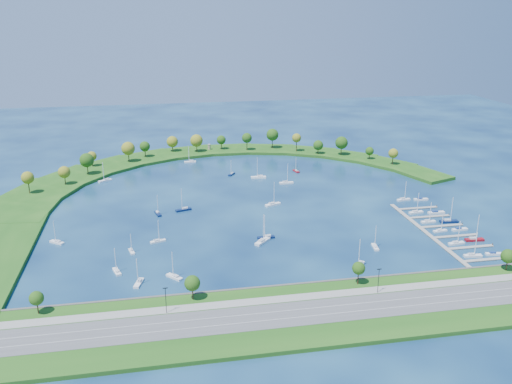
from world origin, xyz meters
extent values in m
plane|color=#071940|center=(0.00, 0.00, 0.00)|extent=(700.00, 700.00, 0.00)
cube|color=#1A4B14|center=(0.00, -124.00, 0.80)|extent=(420.00, 42.00, 1.60)
cube|color=#474442|center=(0.00, -102.50, 0.90)|extent=(420.00, 1.20, 1.80)
cube|color=#515154|center=(0.00, -124.00, 1.66)|extent=(420.00, 16.00, 0.12)
cube|color=gray|center=(0.00, -113.00, 1.66)|extent=(420.00, 5.00, 0.12)
cube|color=silver|center=(0.00, -126.50, 1.73)|extent=(420.00, 0.15, 0.02)
cube|color=silver|center=(0.00, -121.50, 1.73)|extent=(420.00, 0.15, 0.02)
cylinder|color=#382314|center=(-95.00, -107.00, 4.05)|extent=(0.56, 0.56, 4.90)
sphere|color=#264511|center=(-95.00, -107.00, 7.54)|extent=(5.20, 5.20, 5.20)
cylinder|color=#382314|center=(-40.00, -107.00, 4.22)|extent=(0.56, 0.56, 5.25)
sphere|color=#264511|center=(-40.00, -107.00, 8.05)|extent=(6.00, 6.00, 6.00)
cylinder|color=#382314|center=(25.00, -107.00, 4.40)|extent=(0.56, 0.56, 5.60)
sphere|color=#264511|center=(25.00, -107.00, 8.24)|extent=(5.20, 5.20, 5.20)
cylinder|color=#382314|center=(90.00, -107.00, 4.05)|extent=(0.56, 0.56, 4.90)
sphere|color=#264511|center=(90.00, -107.00, 7.70)|extent=(6.00, 6.00, 6.00)
cylinder|color=black|center=(-50.00, -115.00, 6.60)|extent=(0.24, 0.24, 10.00)
cylinder|color=black|center=(30.00, -115.00, 6.60)|extent=(0.24, 0.24, 10.00)
cube|color=#1A4B14|center=(-126.75, 7.81, 1.00)|extent=(43.73, 48.72, 2.00)
cube|color=#1A4B14|center=(-118.83, 37.57, 1.00)|extent=(50.23, 54.30, 2.00)
cube|color=#1A4B14|center=(-104.03, 64.58, 1.00)|extent=(54.07, 56.09, 2.00)
cube|color=#1A4B14|center=(-83.21, 87.27, 1.00)|extent=(55.20, 54.07, 2.00)
cube|color=#1A4B14|center=(-57.57, 104.32, 1.00)|extent=(53.65, 48.47, 2.00)
cube|color=#1A4B14|center=(-28.60, 114.76, 1.00)|extent=(49.62, 39.75, 2.00)
cube|color=#1A4B14|center=(2.03, 117.98, 1.00)|extent=(44.32, 29.96, 2.00)
cube|color=#1A4B14|center=(32.54, 113.79, 1.00)|extent=(49.49, 38.05, 2.00)
cube|color=#1A4B14|center=(61.17, 102.44, 1.00)|extent=(51.13, 44.12, 2.00)
cube|color=#1A4B14|center=(86.25, 84.58, 1.00)|extent=(49.19, 47.96, 2.00)
cube|color=#1A4B14|center=(106.34, 61.24, 1.00)|extent=(43.90, 49.49, 2.00)
cube|color=#1A4B14|center=(120.28, 33.78, 1.00)|extent=(35.67, 48.74, 2.00)
cylinder|color=#382314|center=(-124.92, 32.88, 6.08)|extent=(0.56, 0.56, 8.15)
sphere|color=#666717|center=(-124.92, 32.88, 11.62)|extent=(7.33, 7.33, 7.33)
cylinder|color=#382314|center=(-106.68, 46.91, 5.20)|extent=(0.56, 0.56, 6.39)
sphere|color=#666717|center=(-106.68, 46.91, 9.87)|extent=(7.40, 7.40, 7.40)
cylinder|color=#382314|center=(-95.23, 66.64, 5.85)|extent=(0.56, 0.56, 7.69)
sphere|color=#264511|center=(-95.23, 66.64, 11.54)|extent=(9.22, 9.22, 9.22)
cylinder|color=#382314|center=(-94.09, 85.82, 4.93)|extent=(0.56, 0.56, 5.87)
sphere|color=#666717|center=(-94.09, 85.82, 9.18)|extent=(6.56, 6.56, 6.56)
cylinder|color=#382314|center=(-69.91, 93.09, 5.87)|extent=(0.56, 0.56, 7.73)
sphere|color=#666717|center=(-69.91, 93.09, 11.62)|extent=(9.43, 9.43, 9.43)
cylinder|color=#382314|center=(-58.62, 104.51, 5.16)|extent=(0.56, 0.56, 6.31)
sphere|color=#264511|center=(-58.62, 104.51, 9.81)|extent=(7.47, 7.47, 7.47)
cylinder|color=#382314|center=(-38.32, 117.23, 4.86)|extent=(0.56, 0.56, 5.73)
sphere|color=#666717|center=(-38.32, 117.23, 9.44)|extent=(8.55, 8.55, 8.55)
cylinder|color=#382314|center=(-20.42, 112.65, 5.34)|extent=(0.56, 0.56, 6.68)
sphere|color=#666717|center=(-20.42, 112.65, 10.57)|extent=(9.41, 9.41, 9.41)
cylinder|color=#382314|center=(-1.18, 116.94, 4.97)|extent=(0.56, 0.56, 5.94)
sphere|color=#264511|center=(-1.18, 116.94, 9.32)|extent=(6.91, 6.91, 6.91)
cylinder|color=#382314|center=(17.68, 110.58, 5.98)|extent=(0.56, 0.56, 7.96)
sphere|color=#264511|center=(17.68, 110.58, 11.48)|extent=(7.61, 7.61, 7.61)
cylinder|color=#382314|center=(38.03, 112.92, 6.36)|extent=(0.56, 0.56, 8.73)
sphere|color=#264511|center=(38.03, 112.92, 12.60)|extent=(9.34, 9.34, 9.34)
cylinder|color=#382314|center=(53.84, 99.98, 6.48)|extent=(0.56, 0.56, 8.96)
sphere|color=#666717|center=(53.84, 99.98, 12.34)|extent=(6.87, 6.87, 6.87)
cylinder|color=#382314|center=(67.94, 90.18, 4.47)|extent=(0.56, 0.56, 4.94)
sphere|color=#264511|center=(67.94, 90.18, 8.43)|extent=(7.46, 7.46, 7.46)
cylinder|color=#382314|center=(83.62, 83.48, 5.68)|extent=(0.56, 0.56, 7.37)
sphere|color=#264511|center=(83.62, 83.48, 11.22)|extent=(9.24, 9.24, 9.24)
cylinder|color=#382314|center=(99.64, 68.46, 4.40)|extent=(0.56, 0.56, 4.79)
sphere|color=#264511|center=(99.64, 68.46, 7.99)|extent=(5.96, 5.96, 5.96)
cylinder|color=#382314|center=(110.18, 51.97, 5.34)|extent=(0.56, 0.56, 6.67)
sphere|color=#666717|center=(110.18, 51.97, 10.02)|extent=(6.73, 6.73, 6.73)
cylinder|color=gray|center=(-10.52, 117.51, 3.95)|extent=(2.20, 2.20, 3.90)
cylinder|color=gray|center=(-10.52, 117.51, 6.05)|extent=(2.60, 2.60, 0.30)
cube|color=gray|center=(78.00, -61.00, 0.35)|extent=(2.20, 82.00, 0.40)
cube|color=gray|center=(90.10, -94.00, 0.35)|extent=(22.00, 2.00, 0.40)
cylinder|color=#382314|center=(101.00, -94.00, 0.60)|extent=(0.36, 0.36, 1.60)
cube|color=gray|center=(90.10, -80.80, 0.35)|extent=(22.00, 2.00, 0.40)
cylinder|color=#382314|center=(101.00, -80.80, 0.60)|extent=(0.36, 0.36, 1.60)
cube|color=gray|center=(90.10, -67.60, 0.35)|extent=(22.00, 2.00, 0.40)
cylinder|color=#382314|center=(101.00, -67.60, 0.60)|extent=(0.36, 0.36, 1.60)
cube|color=gray|center=(90.10, -54.40, 0.35)|extent=(22.00, 2.00, 0.40)
cylinder|color=#382314|center=(101.00, -54.40, 0.60)|extent=(0.36, 0.36, 1.60)
cube|color=gray|center=(90.10, -41.20, 0.35)|extent=(22.00, 2.00, 0.40)
cylinder|color=#382314|center=(101.00, -41.20, 0.60)|extent=(0.36, 0.36, 1.60)
cube|color=gray|center=(90.10, -28.00, 0.35)|extent=(22.00, 2.00, 0.40)
cylinder|color=#382314|center=(101.00, -28.00, 0.60)|extent=(0.36, 0.36, 1.60)
cube|color=white|center=(-27.23, 90.00, 0.50)|extent=(8.36, 2.54, 1.00)
cube|color=silver|center=(-26.40, 90.02, 1.35)|extent=(2.95, 1.70, 0.70)
cylinder|color=silver|center=(-27.89, 89.98, 6.60)|extent=(0.32, 0.32, 11.21)
cube|color=white|center=(-69.51, -76.26, 0.44)|extent=(4.25, 7.64, 0.88)
cube|color=silver|center=(-69.28, -76.96, 1.19)|extent=(2.18, 2.90, 0.62)
cylinder|color=silver|center=(-69.70, -75.70, 5.86)|extent=(0.32, 0.32, 9.95)
cube|color=white|center=(-83.76, 54.97, 0.52)|extent=(8.63, 6.55, 1.04)
cube|color=silver|center=(-83.02, 55.42, 1.40)|extent=(3.46, 3.02, 0.73)
cylinder|color=silver|center=(-84.35, 54.61, 6.86)|extent=(0.32, 0.32, 11.65)
cube|color=white|center=(-52.02, -47.67, 0.44)|extent=(7.63, 4.39, 0.88)
cube|color=silver|center=(-52.71, -47.92, 1.19)|extent=(2.91, 2.22, 0.62)
cylinder|color=silver|center=(-51.46, -47.48, 5.86)|extent=(0.32, 0.32, 9.94)
cube|color=maroon|center=(41.72, 53.64, 0.40)|extent=(3.57, 7.01, 0.81)
cube|color=silver|center=(41.89, 52.99, 1.09)|extent=(1.89, 2.62, 0.57)
cylinder|color=silver|center=(41.58, 54.16, 5.36)|extent=(0.32, 0.32, 9.11)
cube|color=white|center=(29.00, 29.17, 0.53)|extent=(8.95, 2.80, 1.06)
cube|color=silver|center=(28.12, 29.14, 1.44)|extent=(3.16, 1.85, 0.74)
cylinder|color=silver|center=(29.71, 29.20, 7.05)|extent=(0.32, 0.32, 11.97)
cube|color=white|center=(-3.48, -57.25, 0.58)|extent=(8.66, 8.70, 1.15)
cube|color=silver|center=(-4.15, -57.93, 1.55)|extent=(3.70, 3.71, 0.81)
cylinder|color=silver|center=(-2.94, -56.70, 7.63)|extent=(0.32, 0.32, 12.95)
cube|color=white|center=(32.06, -90.00, 0.54)|extent=(7.58, 8.68, 1.09)
cube|color=silver|center=(32.62, -89.29, 1.47)|extent=(3.35, 3.59, 0.76)
cylinder|color=silver|center=(31.61, -90.57, 7.19)|extent=(0.32, 0.32, 12.21)
cube|color=#0A1A42|center=(-0.91, -52.73, 0.50)|extent=(8.43, 2.92, 0.99)
cube|color=silver|center=(-0.08, -52.67, 1.34)|extent=(3.01, 1.83, 0.70)
cylinder|color=silver|center=(-1.57, -52.78, 6.59)|extent=(0.32, 0.32, 11.19)
cube|color=#0A1A42|center=(-2.28, 54.52, 0.41)|extent=(5.55, 6.74, 0.83)
cube|color=silver|center=(-1.88, 55.08, 1.12)|extent=(2.49, 2.75, 0.58)
cylinder|color=silver|center=(-2.60, 54.07, 5.48)|extent=(0.32, 0.32, 9.30)
cube|color=white|center=(-63.99, -56.98, 0.38)|extent=(3.24, 6.55, 0.76)
cube|color=silver|center=(-64.14, -56.37, 1.02)|extent=(1.73, 2.44, 0.53)
cylinder|color=silver|center=(-63.87, -57.47, 5.02)|extent=(0.32, 0.32, 8.52)
cube|color=#0A1A42|center=(-37.71, -7.41, 0.52)|extent=(8.96, 4.92, 1.04)
cube|color=silver|center=(-36.88, -7.15, 1.40)|extent=(3.39, 2.53, 0.72)
cylinder|color=silver|center=(-38.36, -7.62, 6.86)|extent=(0.32, 0.32, 11.65)
cube|color=white|center=(-60.30, -88.24, 0.47)|extent=(4.31, 8.17, 0.94)
cube|color=silver|center=(-60.08, -87.49, 1.27)|extent=(2.25, 3.07, 0.66)
cylinder|color=silver|center=(-60.47, -88.85, 6.25)|extent=(0.32, 0.32, 10.62)
cube|color=white|center=(-46.03, -85.62, 0.47)|extent=(6.83, 7.35, 0.94)
cube|color=silver|center=(-45.52, -86.21, 1.27)|extent=(2.97, 3.08, 0.66)
cylinder|color=silver|center=(-46.45, -85.15, 6.24)|extent=(0.32, 0.32, 10.60)
cube|color=white|center=(12.18, -8.28, 0.55)|extent=(9.54, 5.76, 1.11)
cube|color=silver|center=(11.32, -8.62, 1.49)|extent=(3.67, 2.86, 0.78)
cylinder|color=silver|center=(12.87, -8.01, 7.34)|extent=(0.32, 0.32, 12.46)
cube|color=white|center=(-98.91, -40.26, 0.46)|extent=(7.35, 6.34, 0.91)
cube|color=silver|center=(-98.31, -40.73, 1.24)|extent=(3.03, 2.81, 0.64)
cylinder|color=silver|center=(-99.39, -39.89, 6.06)|extent=(0.32, 0.32, 10.29)
cube|color=#0A1A42|center=(-51.47, -10.86, 0.45)|extent=(3.89, 7.87, 0.91)
cube|color=silver|center=(-51.65, -10.12, 1.23)|extent=(2.08, 2.93, 0.64)
cylinder|color=silver|center=(-51.32, -11.45, 6.03)|extent=(0.32, 0.32, 10.23)
cube|color=white|center=(13.94, 43.91, 0.58)|extent=(9.90, 3.45, 1.17)
cube|color=silver|center=(14.91, 43.84, 1.57)|extent=(3.54, 2.16, 0.82)
cylinder|color=silver|center=(13.16, 43.97, 7.72)|extent=(0.32, 0.32, 13.12)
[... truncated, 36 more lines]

